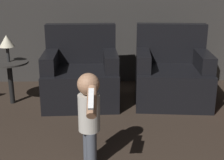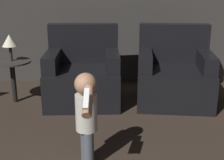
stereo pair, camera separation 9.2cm
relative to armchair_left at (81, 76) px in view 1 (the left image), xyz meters
name	(u,v)px [view 1 (the left image)]	position (x,y,z in m)	size (l,w,h in m)	color
armchair_left	(81,76)	(0.00, 0.00, 0.00)	(0.91, 0.85, 0.93)	black
armchair_right	(172,75)	(1.12, 0.00, 0.00)	(0.95, 0.89, 0.93)	black
person_toddler	(89,113)	(0.17, -1.45, 0.14)	(0.17, 0.53, 0.78)	#474C56
side_table	(9,69)	(-0.85, -0.05, 0.11)	(0.46, 0.46, 0.53)	black
lamp	(7,42)	(-0.85, -0.05, 0.44)	(0.18, 0.18, 0.32)	#262626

